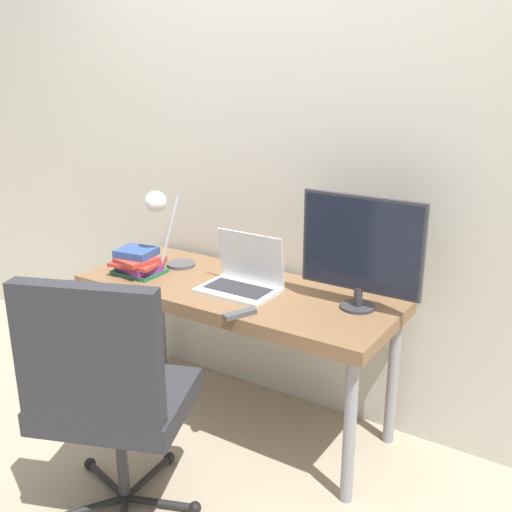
% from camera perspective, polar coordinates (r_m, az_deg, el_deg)
% --- Properties ---
extents(ground_plane, '(12.00, 12.00, 0.00)m').
position_cam_1_polar(ground_plane, '(2.87, -5.23, -17.94)').
color(ground_plane, tan).
extents(wall_back, '(8.00, 0.05, 2.60)m').
position_cam_1_polar(wall_back, '(2.89, 2.08, 10.42)').
color(wall_back, beige).
rests_on(wall_back, ground_plane).
extents(desk, '(1.50, 0.59, 0.70)m').
position_cam_1_polar(desk, '(2.77, -1.87, -4.28)').
color(desk, brown).
rests_on(desk, ground_plane).
extents(laptop, '(0.34, 0.24, 0.25)m').
position_cam_1_polar(laptop, '(2.69, -1.32, -2.21)').
color(laptop, silver).
rests_on(laptop, desk).
extents(monitor, '(0.52, 0.15, 0.48)m').
position_cam_1_polar(monitor, '(2.46, 9.98, 0.78)').
color(monitor, '#333338').
rests_on(monitor, desk).
extents(desk_lamp, '(0.14, 0.28, 0.41)m').
position_cam_1_polar(desk_lamp, '(2.88, -8.89, 3.53)').
color(desk_lamp, '#4C4C51').
rests_on(desk_lamp, desk).
extents(office_chair, '(0.66, 0.62, 1.01)m').
position_cam_1_polar(office_chair, '(2.26, -14.08, -12.07)').
color(office_chair, black).
rests_on(office_chair, ground_plane).
extents(book_stack, '(0.25, 0.22, 0.13)m').
position_cam_1_polar(book_stack, '(2.95, -11.20, -0.61)').
color(book_stack, '#286B47').
rests_on(book_stack, desk).
extents(tv_remote, '(0.10, 0.15, 0.02)m').
position_cam_1_polar(tv_remote, '(2.44, -1.57, -5.53)').
color(tv_remote, '#4C4C51').
rests_on(tv_remote, desk).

